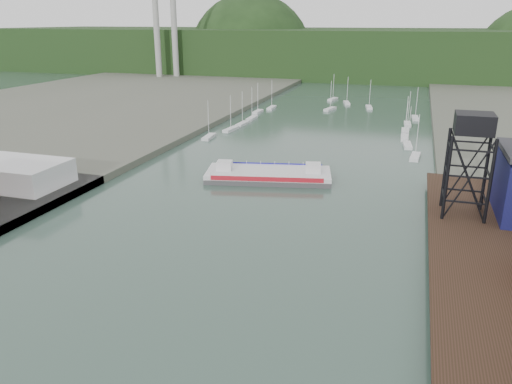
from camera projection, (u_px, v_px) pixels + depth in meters
The scene contains 7 objects.
east_pier at pixel (483, 251), 66.73m from camera, with size 14.00×70.00×2.45m.
white_shed at pixel (16, 174), 93.83m from camera, with size 18.00×12.00×4.50m, color silver.
lift_tower at pixel (473, 130), 74.52m from camera, with size 6.50×6.50×16.00m.
marina_sailboats at pixel (329, 120), 162.00m from camera, with size 57.71×92.65×0.90m.
smokestacks at pixel (165, 22), 267.42m from camera, with size 11.20×8.20×60.00m.
distant_hills at pixel (368, 56), 306.57m from camera, with size 500.00×120.00×80.00m.
chain_ferry at pixel (268, 174), 102.82m from camera, with size 26.93×15.33×3.65m.
Camera 1 is at (26.30, -21.88, 31.22)m, focal length 35.00 mm.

